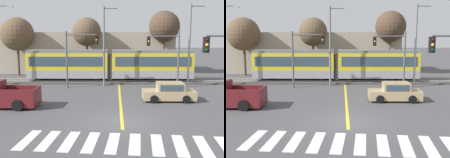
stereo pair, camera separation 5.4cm
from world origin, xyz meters
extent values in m
plane|color=#474749|center=(0.00, 0.00, 0.00)|extent=(200.00, 200.00, 0.00)
cube|color=#4C4742|center=(0.00, 15.03, 0.09)|extent=(120.00, 4.00, 0.18)
cube|color=#939399|center=(0.00, 14.31, 0.23)|extent=(120.00, 0.08, 0.10)
cube|color=#939399|center=(0.00, 15.75, 0.23)|extent=(120.00, 0.08, 0.10)
cube|color=#9E9EA3|center=(-5.75, 15.03, 0.98)|extent=(9.00, 2.60, 0.90)
cube|color=yellow|center=(-5.75, 15.03, 2.38)|extent=(9.00, 2.60, 1.90)
cube|color=#384756|center=(-5.75, 13.71, 2.43)|extent=(8.28, 0.04, 1.04)
cube|color=slate|center=(-5.75, 15.03, 3.47)|extent=(9.00, 2.39, 0.28)
cylinder|color=black|center=(-3.28, 15.03, 0.53)|extent=(0.70, 0.20, 0.70)
cylinder|color=black|center=(-8.23, 15.03, 0.53)|extent=(0.70, 0.20, 0.70)
cube|color=#9E9EA3|center=(3.75, 15.03, 0.98)|extent=(9.00, 2.60, 0.90)
cube|color=yellow|center=(3.75, 15.03, 2.38)|extent=(9.00, 2.60, 1.90)
cube|color=#384756|center=(3.75, 13.71, 2.43)|extent=(8.28, 0.04, 1.04)
cube|color=slate|center=(3.75, 15.03, 3.47)|extent=(9.00, 2.39, 0.28)
cylinder|color=black|center=(6.22, 15.03, 0.53)|extent=(0.70, 0.20, 0.70)
cylinder|color=black|center=(1.27, 15.03, 0.53)|extent=(0.70, 0.20, 0.70)
cube|color=#2D2D2D|center=(-1.00, 15.03, 1.68)|extent=(0.50, 2.34, 2.80)
cube|color=silver|center=(-4.93, -3.08, 0.00)|extent=(0.81, 2.84, 0.01)
cube|color=silver|center=(-3.83, -3.18, 0.00)|extent=(0.81, 2.84, 0.01)
cube|color=silver|center=(-2.74, -3.28, 0.00)|extent=(0.81, 2.84, 0.01)
cube|color=silver|center=(-1.64, -3.38, 0.00)|extent=(0.81, 2.84, 0.01)
cube|color=silver|center=(-0.55, -3.48, 0.00)|extent=(0.81, 2.84, 0.01)
cube|color=silver|center=(0.55, -3.58, 0.00)|extent=(0.81, 2.84, 0.01)
cube|color=silver|center=(1.64, -3.67, 0.00)|extent=(0.81, 2.84, 0.01)
cube|color=silver|center=(2.74, -3.77, 0.00)|extent=(0.81, 2.84, 0.01)
cube|color=silver|center=(3.83, -3.87, 0.00)|extent=(0.81, 2.84, 0.01)
cube|color=gold|center=(0.00, 5.75, 0.00)|extent=(0.20, 14.56, 0.01)
cube|color=tan|center=(3.92, 5.54, 0.52)|extent=(4.21, 1.74, 0.72)
cube|color=tan|center=(4.02, 5.54, 1.20)|extent=(2.11, 1.54, 0.64)
cube|color=#384756|center=(3.02, 5.55, 1.20)|extent=(0.11, 1.43, 0.52)
cube|color=#384756|center=(4.01, 4.76, 1.20)|extent=(1.79, 0.06, 0.48)
cylinder|color=black|center=(2.65, 4.70, 0.32)|extent=(0.64, 0.23, 0.64)
cylinder|color=black|center=(2.67, 6.40, 0.32)|extent=(0.64, 0.23, 0.64)
cylinder|color=black|center=(5.17, 4.68, 0.32)|extent=(0.64, 0.23, 0.64)
cylinder|color=black|center=(5.19, 6.38, 0.32)|extent=(0.64, 0.23, 0.64)
cube|color=maroon|center=(-8.82, 3.40, 0.66)|extent=(5.47, 2.16, 0.96)
cube|color=maroon|center=(-7.64, 2.44, 1.32)|extent=(2.70, 0.22, 0.36)
cube|color=maroon|center=(-7.57, 4.27, 1.32)|extent=(2.70, 0.22, 0.36)
cube|color=maroon|center=(-6.18, 3.30, 1.32)|extent=(0.19, 1.96, 0.36)
cylinder|color=black|center=(-7.29, 2.36, 0.40)|extent=(0.81, 0.31, 0.80)
cylinder|color=black|center=(-7.22, 4.32, 0.40)|extent=(0.81, 0.31, 0.80)
cylinder|color=#515459|center=(-5.25, 11.15, 2.84)|extent=(0.18, 0.18, 5.68)
cylinder|color=#515459|center=(-3.75, 11.15, 5.32)|extent=(3.00, 0.12, 0.12)
cube|color=black|center=(-2.25, 11.15, 4.82)|extent=(0.32, 0.28, 0.90)
sphere|color=#360605|center=(-2.25, 11.00, 5.09)|extent=(0.18, 0.18, 0.18)
sphere|color=#F7AA26|center=(-2.25, 11.00, 4.82)|extent=(0.18, 0.18, 0.18)
sphere|color=black|center=(-2.25, 11.00, 4.55)|extent=(0.18, 0.18, 0.18)
cylinder|color=#515459|center=(5.88, 11.17, 2.85)|extent=(0.18, 0.18, 5.70)
cylinder|color=#515459|center=(4.38, 11.17, 5.18)|extent=(3.00, 0.12, 0.12)
cube|color=black|center=(2.88, 11.17, 4.68)|extent=(0.32, 0.28, 0.90)
sphere|color=#360605|center=(2.88, 11.02, 4.95)|extent=(0.18, 0.18, 0.18)
sphere|color=#F7AA26|center=(2.88, 11.02, 4.68)|extent=(0.18, 0.18, 0.18)
sphere|color=black|center=(2.88, 11.02, 4.41)|extent=(0.18, 0.18, 0.18)
cube|color=black|center=(4.67, -0.90, 4.77)|extent=(0.32, 0.28, 0.90)
sphere|color=#360605|center=(4.67, -1.05, 5.04)|extent=(0.18, 0.18, 0.18)
sphere|color=#F7AA26|center=(4.67, -1.05, 4.77)|extent=(0.18, 0.18, 0.18)
sphere|color=black|center=(4.67, -1.05, 4.50)|extent=(0.18, 0.18, 0.18)
cylinder|color=slate|center=(-12.04, 12.15, 8.20)|extent=(2.16, 0.12, 0.12)
cube|color=#B2B2B7|center=(-10.96, 12.15, 8.10)|extent=(0.56, 0.28, 0.20)
cylinder|color=slate|center=(-1.57, 12.24, 4.08)|extent=(0.20, 0.20, 8.16)
cylinder|color=slate|center=(-0.71, 12.24, 7.96)|extent=(1.71, 0.12, 0.12)
cube|color=#B2B2B7|center=(0.14, 12.24, 7.86)|extent=(0.56, 0.28, 0.20)
cylinder|color=slate|center=(7.05, 11.63, 4.16)|extent=(0.20, 0.20, 8.32)
cylinder|color=slate|center=(7.89, 11.63, 8.12)|extent=(1.67, 0.12, 0.12)
cube|color=#B2B2B7|center=(8.72, 11.63, 8.02)|extent=(0.56, 0.28, 0.20)
cylinder|color=brown|center=(-13.09, 19.80, 2.27)|extent=(0.32, 0.32, 4.55)
sphere|color=brown|center=(-13.09, 19.80, 5.41)|extent=(4.30, 4.30, 4.30)
cylinder|color=brown|center=(-4.05, 19.68, 2.48)|extent=(0.32, 0.32, 4.96)
sphere|color=brown|center=(-4.05, 19.68, 5.69)|extent=(3.67, 3.67, 3.67)
cylinder|color=brown|center=(6.10, 20.92, 2.80)|extent=(0.32, 0.32, 5.61)
sphere|color=#4C3828|center=(6.10, 20.92, 6.42)|extent=(4.07, 4.07, 4.07)
cube|color=tan|center=(-5.20, 24.35, 2.83)|extent=(25.96, 6.00, 5.67)
camera|label=1|loc=(-0.46, -16.78, 5.33)|focal=45.00mm
camera|label=2|loc=(-0.40, -16.78, 5.33)|focal=45.00mm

